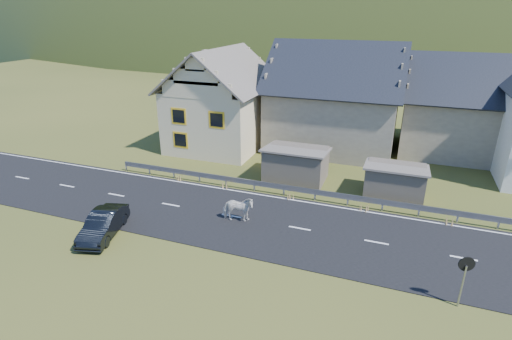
% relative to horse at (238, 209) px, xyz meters
% --- Properties ---
extents(ground, '(160.00, 160.00, 0.00)m').
position_rel_horse_xyz_m(ground, '(3.43, 0.40, -0.79)').
color(ground, '#343E18').
rests_on(ground, ground).
extents(road, '(60.00, 7.00, 0.04)m').
position_rel_horse_xyz_m(road, '(3.43, 0.40, -0.77)').
color(road, black).
rests_on(road, ground).
extents(lane_markings, '(60.00, 6.60, 0.01)m').
position_rel_horse_xyz_m(lane_markings, '(3.43, 0.40, -0.74)').
color(lane_markings, silver).
rests_on(lane_markings, road).
extents(guardrail, '(28.10, 0.09, 0.75)m').
position_rel_horse_xyz_m(guardrail, '(3.43, 4.08, -0.23)').
color(guardrail, '#93969B').
rests_on(guardrail, ground).
extents(shed_left, '(4.30, 3.30, 2.40)m').
position_rel_horse_xyz_m(shed_left, '(1.43, 6.90, 0.31)').
color(shed_left, '#655A4D').
rests_on(shed_left, ground).
extents(shed_right, '(3.80, 2.90, 2.20)m').
position_rel_horse_xyz_m(shed_right, '(7.93, 6.40, 0.21)').
color(shed_right, '#655A4D').
rests_on(shed_right, ground).
extents(house_cream, '(7.80, 9.80, 8.30)m').
position_rel_horse_xyz_m(house_cream, '(-6.58, 12.40, 3.57)').
color(house_cream, beige).
rests_on(house_cream, ground).
extents(house_stone_a, '(10.80, 9.80, 8.90)m').
position_rel_horse_xyz_m(house_stone_a, '(2.43, 15.40, 3.84)').
color(house_stone_a, gray).
rests_on(house_stone_a, ground).
extents(house_stone_b, '(9.80, 8.80, 8.10)m').
position_rel_horse_xyz_m(house_stone_b, '(12.43, 17.40, 3.45)').
color(house_stone_b, gray).
rests_on(house_stone_b, ground).
extents(mountain, '(440.00, 280.00, 260.00)m').
position_rel_horse_xyz_m(mountain, '(8.43, 180.40, -20.79)').
color(mountain, '#2B3C12').
rests_on(mountain, ground).
extents(conifer_patch, '(76.00, 50.00, 28.00)m').
position_rel_horse_xyz_m(conifer_patch, '(-51.57, 110.40, 5.21)').
color(conifer_patch, black).
rests_on(conifer_patch, ground).
extents(horse, '(1.16, 1.91, 1.50)m').
position_rel_horse_xyz_m(horse, '(0.00, 0.00, 0.00)').
color(horse, silver).
rests_on(horse, road).
extents(car, '(2.35, 4.08, 1.27)m').
position_rel_horse_xyz_m(car, '(-6.01, -3.74, -0.15)').
color(car, black).
rests_on(car, ground).
extents(traffic_mirror, '(0.62, 0.24, 2.27)m').
position_rel_horse_xyz_m(traffic_mirror, '(10.85, -3.20, 0.87)').
color(traffic_mirror, '#93969B').
rests_on(traffic_mirror, ground).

